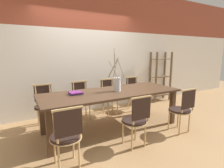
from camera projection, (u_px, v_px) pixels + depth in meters
The scene contains 13 objects.
ground_plane at pixel (112, 128), 3.54m from camera, with size 16.00×16.00×0.00m, color #A87F51.
wall_rear at pixel (87, 49), 4.38m from camera, with size 12.00×0.06×3.20m.
dining_table at pixel (112, 96), 3.42m from camera, with size 2.73×1.01×0.76m.
chair_near_leftend at pixel (67, 134), 2.25m from camera, with size 0.42×0.42×0.87m.
chair_near_left at pixel (136, 119), 2.78m from camera, with size 0.42×0.42×0.87m.
chair_near_center at pixel (182, 108), 3.30m from camera, with size 0.42×0.42×0.87m.
chair_far_leftend at pixel (45, 104), 3.58m from camera, with size 0.42×0.42×0.87m.
chair_far_left at pixel (81, 99), 3.96m from camera, with size 0.42×0.42×0.87m.
chair_far_center at pixel (109, 95), 4.30m from camera, with size 0.42×0.42×0.87m.
chair_far_right at pixel (134, 92), 4.67m from camera, with size 0.42×0.42×0.87m.
vase_centerpiece at pixel (117, 84), 3.43m from camera, with size 0.29×0.30×0.84m.
book_stack at pixel (76, 93), 3.19m from camera, with size 0.26×0.23×0.04m.
shelving_rack at pixel (160, 77), 5.46m from camera, with size 0.65×0.31×1.52m.
Camera 1 is at (-1.62, -2.90, 1.52)m, focal length 28.00 mm.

